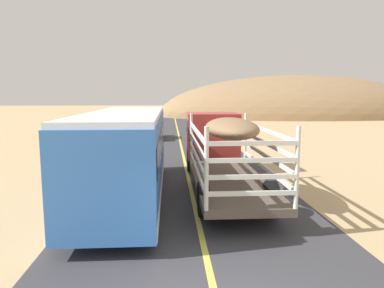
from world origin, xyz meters
TOP-DOWN VIEW (x-y plane):
  - livestock_truck at (1.28, 9.75)m, footprint 2.53×9.70m
  - bus at (-2.40, 7.29)m, footprint 2.54×10.00m
  - car_far at (-2.33, 25.17)m, footprint 1.80×4.40m
  - distant_hill at (22.31, 56.89)m, footprint 50.25×26.47m

SIDE VIEW (x-z plane):
  - distant_hill at x=22.31m, z-range -7.29..7.29m
  - car_far at x=-2.33m, z-range -0.04..1.42m
  - bus at x=-2.40m, z-range 0.14..3.35m
  - livestock_truck at x=1.28m, z-range 0.28..3.30m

